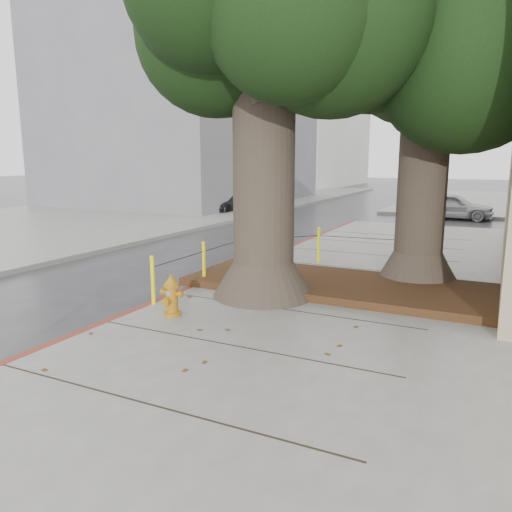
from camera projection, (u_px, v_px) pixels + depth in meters
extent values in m
plane|color=#28282B|center=(205.00, 349.00, 7.65)|extent=(140.00, 140.00, 0.00)
cube|color=slate|center=(60.00, 221.00, 22.54)|extent=(14.00, 60.00, 0.15)
cube|color=maroon|center=(188.00, 291.00, 10.70)|extent=(0.14, 26.00, 0.16)
cube|color=black|center=(338.00, 285.00, 10.63)|extent=(6.40, 2.60, 0.16)
cube|color=slate|center=(188.00, 109.00, 32.37)|extent=(12.00, 16.00, 12.00)
cube|color=silver|center=(294.00, 114.00, 53.16)|extent=(12.00, 18.00, 15.00)
cone|color=#4C3F33|center=(263.00, 278.00, 10.05)|extent=(2.04, 2.04, 0.70)
cylinder|color=#4C3F33|center=(264.00, 177.00, 9.66)|extent=(1.20, 1.20, 4.22)
sphere|color=black|center=(329.00, 13.00, 8.97)|extent=(3.00, 3.00, 3.00)
cone|color=#4C3F33|center=(417.00, 267.00, 11.11)|extent=(1.77, 1.77, 0.70)
cylinder|color=#4C3F33|center=(422.00, 185.00, 10.76)|extent=(1.04, 1.04, 3.84)
sphere|color=black|center=(432.00, 31.00, 10.16)|extent=(3.80, 3.80, 3.80)
sphere|color=black|center=(490.00, 53.00, 10.12)|extent=(3.00, 3.00, 3.00)
cylinder|color=#FFF00E|center=(153.00, 281.00, 9.41)|extent=(0.08, 0.08, 0.90)
sphere|color=#FFF00E|center=(152.00, 258.00, 9.33)|extent=(0.09, 0.09, 0.09)
cylinder|color=#FFF00E|center=(204.00, 263.00, 11.00)|extent=(0.08, 0.08, 0.90)
sphere|color=#FFF00E|center=(204.00, 243.00, 10.91)|extent=(0.09, 0.09, 0.09)
cylinder|color=#FFF00E|center=(242.00, 250.00, 12.58)|extent=(0.08, 0.08, 0.90)
sphere|color=#FFF00E|center=(242.00, 233.00, 12.49)|extent=(0.09, 0.09, 0.09)
cylinder|color=#FFF00E|center=(319.00, 246.00, 13.24)|extent=(0.08, 0.08, 0.90)
sphere|color=#FFF00E|center=(319.00, 229.00, 13.15)|extent=(0.09, 0.09, 0.09)
cylinder|color=#FFF00E|center=(405.00, 251.00, 12.45)|extent=(0.08, 0.08, 0.90)
sphere|color=#FFF00E|center=(406.00, 233.00, 12.37)|extent=(0.09, 0.09, 0.09)
cylinder|color=black|center=(180.00, 259.00, 10.15)|extent=(0.02, 1.80, 0.02)
cylinder|color=black|center=(224.00, 245.00, 11.73)|extent=(0.02, 1.80, 0.02)
cylinder|color=black|center=(282.00, 238.00, 12.86)|extent=(1.51, 1.51, 0.02)
cylinder|color=black|center=(361.00, 238.00, 12.79)|extent=(2.20, 0.22, 0.02)
cylinder|color=#BA7813|center=(172.00, 313.00, 8.83)|extent=(0.31, 0.31, 0.06)
cylinder|color=#BA7813|center=(172.00, 299.00, 8.78)|extent=(0.21, 0.21, 0.48)
cylinder|color=#BA7813|center=(171.00, 286.00, 8.73)|extent=(0.28, 0.28, 0.07)
cone|color=#BA7813|center=(171.00, 281.00, 8.71)|extent=(0.26, 0.26, 0.13)
cylinder|color=#BA7813|center=(171.00, 276.00, 8.70)|extent=(0.05, 0.05, 0.05)
cylinder|color=#BA7813|center=(166.00, 292.00, 8.81)|extent=(0.14, 0.09, 0.09)
cylinder|color=#BA7813|center=(178.00, 294.00, 8.70)|extent=(0.14, 0.09, 0.09)
cylinder|color=#BA7813|center=(168.00, 301.00, 8.68)|extent=(0.13, 0.14, 0.12)
cube|color=#5999D8|center=(168.00, 293.00, 8.66)|extent=(0.07, 0.00, 0.07)
imported|color=#ACACB1|center=(452.00, 206.00, 23.85)|extent=(3.73, 1.54, 1.26)
imported|color=black|center=(227.00, 202.00, 26.92)|extent=(1.53, 3.72, 1.08)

